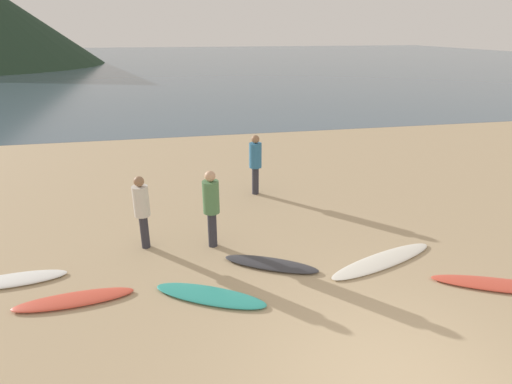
{
  "coord_description": "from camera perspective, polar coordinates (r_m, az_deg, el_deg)",
  "views": [
    {
      "loc": [
        -2.64,
        -3.51,
        4.45
      ],
      "look_at": [
        -0.77,
        5.85,
        0.6
      ],
      "focal_mm": 28.39,
      "sensor_mm": 36.0,
      "label": 1
    }
  ],
  "objects": [
    {
      "name": "surfboard_1",
      "position": [
        8.01,
        -24.22,
        -13.65
      ],
      "size": [
        2.04,
        0.63,
        0.08
      ],
      "primitive_type": "ellipsoid",
      "rotation": [
        0.0,
        0.0,
        0.08
      ],
      "color": "#D84C38",
      "rests_on": "ground"
    },
    {
      "name": "person_0",
      "position": [
        8.63,
        -6.33,
        -1.54
      ],
      "size": [
        0.35,
        0.35,
        1.75
      ],
      "rotation": [
        0.0,
        0.0,
        3.56
      ],
      "color": "#2D2D38",
      "rests_on": "ground"
    },
    {
      "name": "surfboard_2",
      "position": [
        7.49,
        -6.5,
        -14.29
      ],
      "size": [
        2.11,
        1.45,
        0.08
      ],
      "primitive_type": "ellipsoid",
      "rotation": [
        0.0,
        0.0,
        -0.48
      ],
      "color": "teal",
      "rests_on": "ground"
    },
    {
      "name": "ground_plane",
      "position": [
        14.5,
        -0.25,
        3.67
      ],
      "size": [
        120.0,
        120.0,
        0.2
      ],
      "primitive_type": "cube",
      "color": "tan",
      "rests_on": "ground"
    },
    {
      "name": "surfboard_0",
      "position": [
        9.09,
        -31.05,
        -10.58
      ],
      "size": [
        1.94,
        0.65,
        0.07
      ],
      "primitive_type": "ellipsoid",
      "rotation": [
        0.0,
        0.0,
        0.08
      ],
      "color": "white",
      "rests_on": "ground"
    },
    {
      "name": "surfboard_5",
      "position": [
        8.95,
        31.34,
        -11.15
      ],
      "size": [
        2.48,
        1.41,
        0.08
      ],
      "primitive_type": "ellipsoid",
      "rotation": [
        0.0,
        0.0,
        -0.4
      ],
      "color": "#D84C38",
      "rests_on": "ground"
    },
    {
      "name": "surfboard_3",
      "position": [
        8.3,
        2.12,
        -10.09
      ],
      "size": [
        1.94,
        1.31,
        0.1
      ],
      "primitive_type": "ellipsoid",
      "rotation": [
        0.0,
        0.0,
        -0.48
      ],
      "color": "#333338",
      "rests_on": "ground"
    },
    {
      "name": "surfboard_4",
      "position": [
        8.83,
        17.4,
        -9.19
      ],
      "size": [
        2.71,
        1.37,
        0.06
      ],
      "primitive_type": "ellipsoid",
      "rotation": [
        0.0,
        0.0,
        0.33
      ],
      "color": "silver",
      "rests_on": "ground"
    },
    {
      "name": "ocean_water",
      "position": [
        68.08,
        -9.55,
        17.92
      ],
      "size": [
        140.0,
        100.0,
        0.01
      ],
      "primitive_type": "cube",
      "color": "#475B6B",
      "rests_on": "ground"
    },
    {
      "name": "person_1",
      "position": [
        11.45,
        -0.09,
        4.55
      ],
      "size": [
        0.35,
        0.35,
        1.74
      ],
      "rotation": [
        0.0,
        0.0,
        3.79
      ],
      "color": "#2D2D38",
      "rests_on": "ground"
    },
    {
      "name": "person_2",
      "position": [
        8.87,
        -15.8,
        -2.0
      ],
      "size": [
        0.33,
        0.33,
        1.65
      ],
      "rotation": [
        0.0,
        0.0,
        0.08
      ],
      "color": "#2D2D38",
      "rests_on": "ground"
    }
  ]
}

